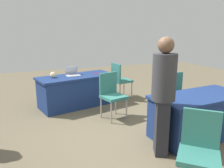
{
  "coord_description": "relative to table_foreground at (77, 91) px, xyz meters",
  "views": [
    {
      "loc": [
        1.64,
        3.4,
        1.83
      ],
      "look_at": [
        0.13,
        -0.14,
        0.9
      ],
      "focal_mm": 36.5,
      "sensor_mm": 36.0,
      "label": 1
    }
  ],
  "objects": [
    {
      "name": "yarn_ball",
      "position": [
        0.55,
        0.02,
        0.44
      ],
      "size": [
        0.13,
        0.13,
        0.13
      ],
      "primitive_type": "sphere",
      "color": "beige",
      "rests_on": "table_foreground"
    },
    {
      "name": "person_presenter",
      "position": [
        -0.59,
        2.67,
        0.59
      ],
      "size": [
        0.46,
        0.46,
        1.73
      ],
      "rotation": [
        0.0,
        0.0,
        1.11
      ],
      "color": "#26262D",
      "rests_on": "ground"
    },
    {
      "name": "chair_tucked_right",
      "position": [
        -1.22,
        -0.16,
        0.17
      ],
      "size": [
        0.5,
        0.5,
        0.95
      ],
      "rotation": [
        0.0,
        0.0,
        1.72
      ],
      "color": "#9E9993",
      "rests_on": "ground"
    },
    {
      "name": "table_mid_right",
      "position": [
        -1.52,
        2.43,
        0.0
      ],
      "size": [
        1.74,
        0.92,
        0.74
      ],
      "rotation": [
        0.0,
        0.0,
        0.07
      ],
      "color": "navy",
      "rests_on": "ground"
    },
    {
      "name": "chair_near_front",
      "position": [
        -0.49,
        3.52,
        0.17
      ],
      "size": [
        0.62,
        0.62,
        0.95
      ],
      "rotation": [
        0.0,
        0.0,
        -0.78
      ],
      "color": "#9E9993",
      "rests_on": "ground"
    },
    {
      "name": "scissors_red",
      "position": [
        -0.53,
        -0.07,
        0.37
      ],
      "size": [
        0.18,
        0.09,
        0.01
      ],
      "primitive_type": "cube",
      "rotation": [
        0.0,
        0.0,
        2.83
      ],
      "color": "red",
      "rests_on": "table_foreground"
    },
    {
      "name": "laptop_silver",
      "position": [
        0.07,
        -0.06,
        0.41
      ],
      "size": [
        0.34,
        0.31,
        0.21
      ],
      "rotation": [
        0.0,
        0.0,
        0.07
      ],
      "color": "silver",
      "rests_on": "table_foreground"
    },
    {
      "name": "ground_plane",
      "position": [
        -0.33,
        1.85,
        -0.37
      ],
      "size": [
        14.4,
        14.4,
        0.0
      ],
      "primitive_type": "plane",
      "color": "brown"
    },
    {
      "name": "table_foreground",
      "position": [
        0.0,
        0.0,
        0.0
      ],
      "size": [
        1.95,
        1.13,
        0.74
      ],
      "rotation": [
        0.0,
        0.0,
        0.2
      ],
      "color": "navy",
      "rests_on": "ground"
    },
    {
      "name": "chair_tucked_left",
      "position": [
        -0.47,
        1.06,
        0.17
      ],
      "size": [
        0.52,
        0.52,
        0.95
      ],
      "rotation": [
        0.0,
        0.0,
        0.22
      ],
      "color": "#9E9993",
      "rests_on": "ground"
    },
    {
      "name": "chair_aisle",
      "position": [
        -1.71,
        1.35,
        0.17
      ],
      "size": [
        0.44,
        0.44,
        0.95
      ],
      "rotation": [
        0.0,
        0.0,
        3.14
      ],
      "color": "#9E9993",
      "rests_on": "ground"
    }
  ]
}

